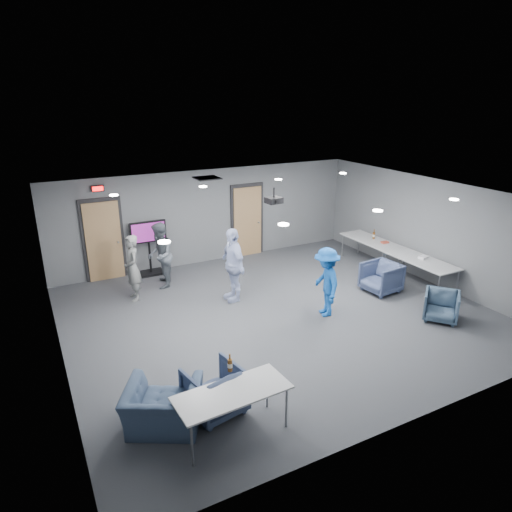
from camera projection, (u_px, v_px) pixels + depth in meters
name	position (u px, v px, depth m)	size (l,w,h in m)	color
floor	(278.00, 314.00, 10.28)	(9.00, 9.00, 0.00)	#3D4145
ceiling	(280.00, 197.00, 9.37)	(9.00, 9.00, 0.00)	silver
wall_back	(209.00, 216.00, 13.16)	(9.00, 0.02, 2.70)	slate
wall_front	(421.00, 343.00, 6.49)	(9.00, 0.02, 2.70)	slate
wall_left	(54.00, 299.00, 7.86)	(0.02, 8.00, 2.70)	slate
wall_right	(429.00, 231.00, 11.78)	(0.02, 8.00, 2.70)	slate
door_left	(104.00, 241.00, 11.91)	(1.06, 0.17, 2.24)	black
door_right	(247.00, 221.00, 13.74)	(1.06, 0.17, 2.24)	black
exit_sign	(98.00, 188.00, 11.43)	(0.32, 0.08, 0.16)	black
hvac_diffuser	(207.00, 178.00, 11.49)	(0.60, 0.60, 0.03)	black
downlights	(280.00, 197.00, 9.37)	(6.18, 3.78, 0.02)	white
person_a	(132.00, 268.00, 10.79)	(0.58, 0.38, 1.60)	gray
person_b	(160.00, 255.00, 11.51)	(0.82, 0.64, 1.68)	#565E67
person_c	(233.00, 265.00, 10.75)	(1.05, 0.44, 1.78)	silver
person_d	(326.00, 282.00, 10.03)	(1.01, 0.58, 1.57)	#1A55AD
chair_right_b	(381.00, 278.00, 11.34)	(0.81, 0.83, 0.75)	#3D4969
chair_right_c	(441.00, 306.00, 9.94)	(0.70, 0.72, 0.66)	#36495E
chair_front_a	(214.00, 390.00, 7.04)	(0.81, 0.83, 0.75)	#384562
chair_front_b	(163.00, 408.00, 6.70)	(1.08, 0.94, 0.70)	#3C4D67
table_right_a	(370.00, 241.00, 13.13)	(0.78, 1.88, 0.73)	#B7B9BC
table_right_b	(421.00, 261.00, 11.55)	(0.81, 1.95, 0.73)	#B7B9BC
table_front_left	(233.00, 395.00, 6.45)	(1.70, 0.78, 0.73)	#B7B9BC
bottle_front	(230.00, 365.00, 6.88)	(0.08, 0.08, 0.30)	brown
bottle_right	(374.00, 235.00, 13.15)	(0.07, 0.07, 0.28)	brown
snack_box	(385.00, 242.00, 12.80)	(0.20, 0.13, 0.04)	#B4412D
wrapper	(423.00, 257.00, 11.63)	(0.24, 0.16, 0.05)	white
tv_stand	(149.00, 245.00, 12.30)	(0.98, 0.46, 1.50)	black
projector	(274.00, 200.00, 10.40)	(0.37, 0.35, 0.36)	black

